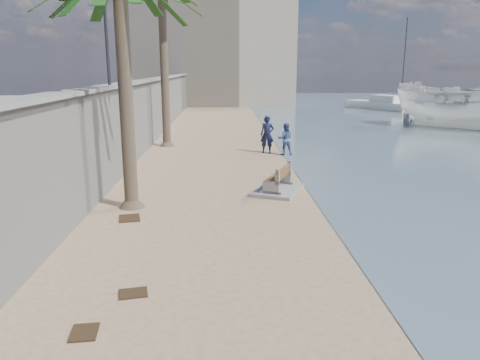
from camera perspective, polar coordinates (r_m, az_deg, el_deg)
name	(u,v)px	position (r m, az deg, el deg)	size (l,w,h in m)	color
seawall	(145,115)	(26.05, -11.52, 7.80)	(0.45, 70.00, 3.50)	gray
wall_cap	(143,81)	(25.94, -11.70, 11.75)	(0.80, 70.00, 0.12)	gray
end_building	(214,44)	(57.66, -3.19, 16.26)	(18.00, 12.00, 14.00)	#B7AA93
bench_far	(278,181)	(16.36, 4.61, -0.10)	(2.15, 2.51, 0.89)	gray
person_a	(267,132)	(23.76, 3.34, 5.88)	(0.78, 0.53, 2.15)	#121732
person_b	(285,137)	(23.35, 5.54, 5.21)	(0.85, 0.66, 1.76)	#455B8F
boat_cruiser	(466,102)	(36.96, 25.86, 8.51)	(3.83, 3.94, 4.51)	silver
yacht_far	(379,106)	(51.52, 16.61, 8.65)	(7.81, 2.19, 1.50)	silver
sailboat_west	(401,100)	(61.67, 19.04, 9.20)	(5.74, 4.70, 10.15)	silver
debris_b	(84,332)	(8.43, -18.44, -17.21)	(0.54, 0.43, 0.03)	#382616
debris_c	(130,218)	(13.87, -13.31, -4.54)	(0.72, 0.58, 0.03)	#382616
debris_d	(133,293)	(9.46, -12.87, -13.30)	(0.54, 0.43, 0.03)	#382616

